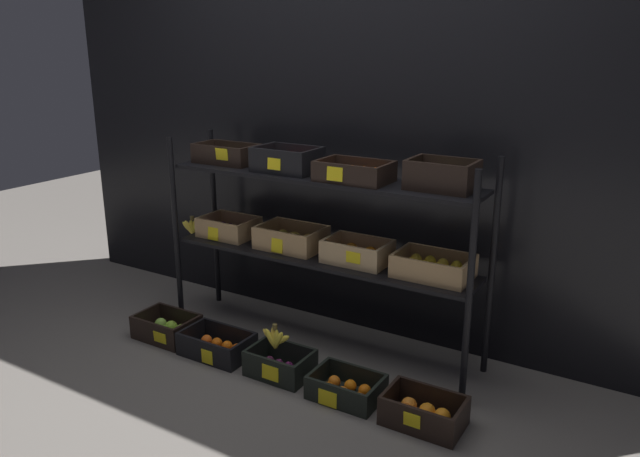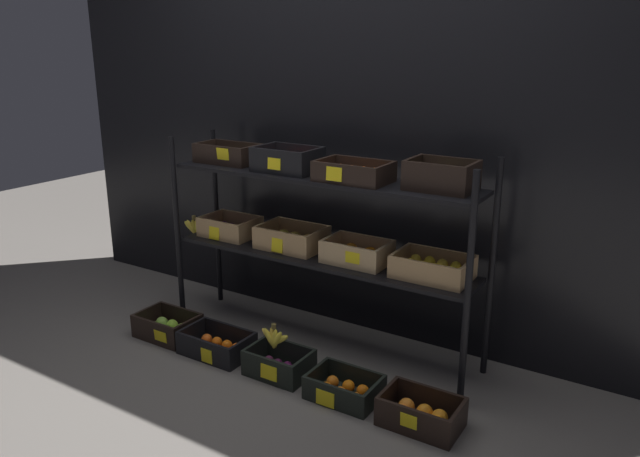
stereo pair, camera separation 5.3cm
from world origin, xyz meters
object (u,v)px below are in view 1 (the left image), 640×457
object	(u,v)px
crate_ground_plum	(280,366)
crate_ground_right_tangerine	(346,389)
crate_ground_tangerine	(217,347)
display_rack	(322,215)
crate_ground_orange	(424,414)
crate_ground_apple_green	(167,329)
banana_bunch_loose	(275,339)

from	to	relation	value
crate_ground_plum	crate_ground_right_tangerine	bearing A→B (deg)	-1.93
crate_ground_tangerine	crate_ground_right_tangerine	bearing A→B (deg)	-0.73
crate_ground_tangerine	crate_ground_plum	distance (m)	0.41
display_rack	crate_ground_tangerine	size ratio (longest dim) A/B	4.99
crate_ground_plum	crate_ground_orange	xyz separation A→B (m)	(0.78, -0.02, 0.00)
display_rack	crate_ground_right_tangerine	bearing A→B (deg)	-47.35
crate_ground_tangerine	crate_ground_right_tangerine	world-z (taller)	crate_ground_tangerine
crate_ground_apple_green	crate_ground_tangerine	bearing A→B (deg)	-1.61
crate_ground_apple_green	crate_ground_tangerine	world-z (taller)	crate_ground_apple_green
crate_ground_orange	crate_ground_tangerine	bearing A→B (deg)	179.02
crate_ground_apple_green	banana_bunch_loose	xyz separation A→B (m)	(0.76, -0.01, 0.14)
crate_ground_plum	banana_bunch_loose	size ratio (longest dim) A/B	1.83
banana_bunch_loose	crate_ground_orange	bearing A→B (deg)	-1.45
display_rack	crate_ground_orange	distance (m)	1.13
crate_ground_apple_green	crate_ground_tangerine	xyz separation A→B (m)	(0.38, -0.01, -0.00)
crate_ground_orange	banana_bunch_loose	bearing A→B (deg)	178.55
banana_bunch_loose	crate_ground_apple_green	bearing A→B (deg)	179.21
crate_ground_apple_green	crate_ground_plum	size ratio (longest dim) A/B	1.08
crate_ground_apple_green	banana_bunch_loose	bearing A→B (deg)	-0.79
display_rack	banana_bunch_loose	size ratio (longest dim) A/B	10.85
crate_ground_tangerine	crate_ground_orange	bearing A→B (deg)	-0.98
banana_bunch_loose	display_rack	bearing A→B (deg)	86.55
display_rack	crate_ground_tangerine	world-z (taller)	display_rack
crate_ground_right_tangerine	banana_bunch_loose	xyz separation A→B (m)	(-0.41, 0.01, 0.15)
display_rack	crate_ground_apple_green	xyz separation A→B (m)	(-0.78, -0.40, -0.69)
crate_ground_plum	crate_ground_orange	distance (m)	0.78
display_rack	crate_ground_orange	world-z (taller)	display_rack
display_rack	crate_ground_orange	xyz separation A→B (m)	(0.78, -0.43, -0.69)
crate_ground_right_tangerine	crate_ground_orange	xyz separation A→B (m)	(0.39, -0.01, 0.01)
display_rack	crate_ground_apple_green	distance (m)	1.12
display_rack	banana_bunch_loose	xyz separation A→B (m)	(-0.02, -0.41, -0.55)
crate_ground_tangerine	banana_bunch_loose	size ratio (longest dim) A/B	2.18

